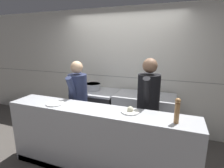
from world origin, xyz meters
The scene contains 11 objects.
ground_plane centered at (0.00, 0.00, 0.00)m, with size 14.00×14.00×0.00m, color #4C4742.
wall_back_tiled centered at (0.00, 1.34, 1.30)m, with size 8.00×0.06×2.60m.
oven_range centered at (-0.46, 0.94, 0.44)m, with size 0.91×0.71×0.88m.
prep_counter centered at (0.59, 0.94, 0.45)m, with size 1.15×0.65×0.90m.
pass_counter centered at (0.13, -0.26, 0.50)m, with size 2.72×0.45×1.00m.
stock_pot centered at (-0.54, 0.98, 0.96)m, with size 0.34×0.34×0.14m.
plated_dish_main centered at (-0.52, -0.30, 1.01)m, with size 0.26×0.26×0.02m.
plated_dish_appetiser centered at (0.60, -0.21, 1.02)m, with size 0.24×0.24×0.08m.
pepper_mill centered at (1.17, -0.32, 1.16)m, with size 0.06×0.06×0.30m.
chef_head_cook centered at (-0.46, 0.25, 0.88)m, with size 0.35×0.70×1.59m.
chef_sous centered at (0.75, 0.30, 0.93)m, with size 0.35×0.73×1.67m.
Camera 1 is at (1.14, -2.29, 1.90)m, focal length 28.00 mm.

